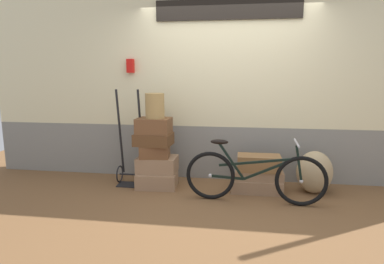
{
  "coord_description": "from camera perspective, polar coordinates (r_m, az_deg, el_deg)",
  "views": [
    {
      "loc": [
        0.18,
        -3.98,
        1.57
      ],
      "look_at": [
        -0.43,
        0.19,
        0.81
      ],
      "focal_mm": 30.43,
      "sensor_mm": 36.0,
      "label": 1
    }
  ],
  "objects": [
    {
      "name": "suitcase_2",
      "position": [
        4.53,
        -6.51,
        -3.39
      ],
      "size": [
        0.42,
        0.33,
        0.17
      ],
      "primitive_type": "cube",
      "rotation": [
        0.0,
        0.0,
        0.1
      ],
      "color": "brown",
      "rests_on": "suitcase_1"
    },
    {
      "name": "suitcase_4",
      "position": [
        4.49,
        -6.69,
        1.09
      ],
      "size": [
        0.46,
        0.36,
        0.21
      ],
      "primitive_type": "cube",
      "rotation": [
        0.0,
        0.0,
        -0.02
      ],
      "color": "brown",
      "rests_on": "suitcase_3"
    },
    {
      "name": "bicycle",
      "position": [
        4.08,
        10.8,
        -7.65
      ],
      "size": [
        1.71,
        0.46,
        0.78
      ],
      "color": "black",
      "rests_on": "ground"
    },
    {
      "name": "wicker_basket",
      "position": [
        4.44,
        -6.52,
        4.59
      ],
      "size": [
        0.26,
        0.26,
        0.34
      ],
      "primitive_type": "cylinder",
      "color": "#A8844C",
      "rests_on": "suitcase_4"
    },
    {
      "name": "suitcase_7",
      "position": [
        4.44,
        11.63,
        -5.34
      ],
      "size": [
        0.56,
        0.3,
        0.21
      ],
      "primitive_type": "cube",
      "rotation": [
        0.0,
        0.0,
        -0.01
      ],
      "color": "olive",
      "rests_on": "suitcase_6"
    },
    {
      "name": "burlap_sack",
      "position": [
        4.63,
        20.66,
        -6.6
      ],
      "size": [
        0.47,
        0.4,
        0.57
      ],
      "primitive_type": "ellipsoid",
      "color": "tan",
      "rests_on": "ground"
    },
    {
      "name": "suitcase_0",
      "position": [
        4.64,
        -6.12,
        -8.27
      ],
      "size": [
        0.57,
        0.45,
        0.21
      ],
      "primitive_type": "cube",
      "rotation": [
        0.0,
        0.0,
        0.07
      ],
      "color": "#937051",
      "rests_on": "ground"
    },
    {
      "name": "station_building",
      "position": [
        4.84,
        6.35,
        7.82
      ],
      "size": [
        7.3,
        0.74,
        2.74
      ],
      "color": "gray",
      "rests_on": "ground"
    },
    {
      "name": "suitcase_1",
      "position": [
        4.61,
        -6.08,
        -5.63
      ],
      "size": [
        0.54,
        0.39,
        0.22
      ],
      "primitive_type": "cube",
      "rotation": [
        0.0,
        0.0,
        -0.0
      ],
      "color": "#937051",
      "rests_on": "suitcase_0"
    },
    {
      "name": "suitcase_6",
      "position": [
        4.51,
        11.64,
        -7.27
      ],
      "size": [
        0.63,
        0.35,
        0.12
      ],
      "primitive_type": "cube",
      "rotation": [
        0.0,
        0.0,
        0.01
      ],
      "color": "#937051",
      "rests_on": "suitcase_5"
    },
    {
      "name": "suitcase_5",
      "position": [
        4.53,
        11.21,
        -9.11
      ],
      "size": [
        0.68,
        0.36,
        0.17
      ],
      "primitive_type": "cube",
      "rotation": [
        0.0,
        0.0,
        -0.0
      ],
      "color": "#937051",
      "rests_on": "ground"
    },
    {
      "name": "suitcase_3",
      "position": [
        4.52,
        -6.74,
        -1.28
      ],
      "size": [
        0.52,
        0.39,
        0.16
      ],
      "primitive_type": "cube",
      "rotation": [
        0.0,
        0.0,
        -0.06
      ],
      "color": "brown",
      "rests_on": "suitcase_2"
    },
    {
      "name": "ground",
      "position": [
        4.3,
        5.4,
        -11.72
      ],
      "size": [
        9.3,
        5.2,
        0.06
      ],
      "primitive_type": "cube",
      "color": "brown"
    },
    {
      "name": "luggage_trolley",
      "position": [
        4.77,
        -10.67,
        -4.81
      ],
      "size": [
        0.39,
        0.34,
        1.36
      ],
      "color": "black",
      "rests_on": "ground"
    }
  ]
}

